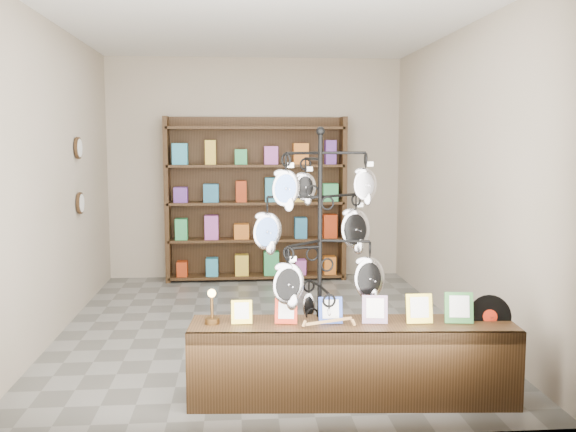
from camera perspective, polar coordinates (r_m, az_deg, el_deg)
name	(u,v)px	position (r m, az deg, el deg)	size (l,w,h in m)	color
ground	(264,327)	(6.61, -2.15, -9.79)	(5.00, 5.00, 0.00)	slate
room_envelope	(263,143)	(6.34, -2.22, 6.46)	(5.00, 5.00, 5.00)	#B0A08E
display_tree	(320,241)	(4.72, 2.85, -2.24)	(1.04, 1.03, 1.97)	black
front_shelf	(352,361)	(4.77, 5.72, -12.73)	(2.36, 0.64, 0.82)	black
back_shelving	(256,204)	(8.68, -2.86, 1.07)	(2.42, 0.36, 2.20)	black
wall_clocks	(79,176)	(7.34, -18.06, 3.43)	(0.03, 0.24, 0.84)	black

